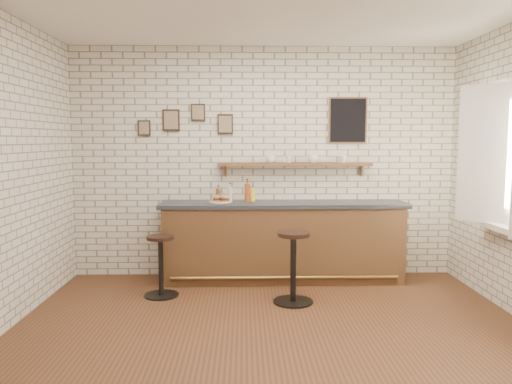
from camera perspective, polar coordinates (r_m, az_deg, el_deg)
ground at (r=4.91m, az=1.80°, el=-15.51°), size 5.00×5.00×0.00m
bar_counter at (r=6.41m, az=3.09°, el=-5.64°), size 3.10×0.65×1.01m
sandwich_plate at (r=6.33m, az=-4.09°, el=-1.13°), size 0.28×0.28×0.01m
ciabatta_sandwich at (r=6.32m, az=-4.00°, el=-0.74°), size 0.24×0.17×0.07m
potato_chips at (r=6.32m, az=-4.27°, el=-1.06°), size 0.26×0.19×0.00m
bitters_bottle_brown at (r=6.43m, az=-4.30°, el=-0.30°), size 0.07×0.07×0.21m
bitters_bottle_white at (r=6.42m, az=-3.00°, el=-0.20°), size 0.06×0.06×0.24m
bitters_bottle_amber at (r=6.41m, az=-1.00°, el=-0.01°), size 0.07×0.07×0.29m
condiment_bottle_yellow at (r=6.42m, az=-0.37°, el=-0.32°), size 0.06×0.06×0.20m
bar_stool_left at (r=5.89m, az=-10.81°, el=-8.08°), size 0.39×0.39×0.70m
bar_stool_right at (r=5.56m, az=4.28°, el=-8.33°), size 0.44×0.44×0.79m
wall_shelf at (r=6.50m, az=4.43°, el=3.15°), size 2.00×0.18×0.18m
shelf_cup_a at (r=6.47m, az=1.70°, el=3.76°), size 0.15×0.15×0.09m
shelf_cup_b at (r=6.49m, az=3.82°, el=3.72°), size 0.11×0.11×0.08m
shelf_cup_c at (r=6.53m, az=6.53°, el=3.79°), size 0.17×0.17×0.10m
shelf_cup_d at (r=6.59m, az=9.90°, el=3.70°), size 0.10×0.10×0.09m
back_wall_decor at (r=6.56m, az=2.88°, el=8.15°), size 2.96×0.02×0.56m
window_sill at (r=5.61m, az=26.99°, el=-3.88°), size 0.20×1.35×0.06m
casement_window at (r=5.52m, az=26.96°, el=3.80°), size 0.40×1.30×1.56m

